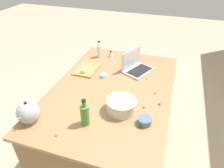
{
  "coord_description": "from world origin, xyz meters",
  "views": [
    {
      "loc": [
        1.52,
        0.49,
        2.04
      ],
      "look_at": [
        0.0,
        0.0,
        0.95
      ],
      "focal_mm": 32.44,
      "sensor_mm": 36.0,
      "label": 1
    }
  ],
  "objects_px": {
    "ramekin_medium": "(104,75)",
    "kitchen_timer": "(111,54)",
    "laptop": "(136,67)",
    "ramekin_small": "(145,121)",
    "cutting_board": "(87,69)",
    "bottle_vinegar": "(99,51)",
    "kettle": "(28,113)",
    "bottle_olive": "(85,114)",
    "butter_stick_left": "(85,69)",
    "mixing_bowl_large": "(121,105)"
  },
  "relations": [
    {
      "from": "cutting_board",
      "to": "laptop",
      "type": "bearing_deg",
      "value": 106.99
    },
    {
      "from": "ramekin_small",
      "to": "ramekin_medium",
      "type": "relative_size",
      "value": 1.48
    },
    {
      "from": "butter_stick_left",
      "to": "ramekin_small",
      "type": "relative_size",
      "value": 1.03
    },
    {
      "from": "kettle",
      "to": "ramekin_medium",
      "type": "distance_m",
      "value": 0.86
    },
    {
      "from": "bottle_olive",
      "to": "cutting_board",
      "type": "bearing_deg",
      "value": -156.79
    },
    {
      "from": "cutting_board",
      "to": "kitchen_timer",
      "type": "height_order",
      "value": "kitchen_timer"
    },
    {
      "from": "laptop",
      "to": "ramekin_small",
      "type": "height_order",
      "value": "laptop"
    },
    {
      "from": "bottle_olive",
      "to": "kettle",
      "type": "xyz_separation_m",
      "value": [
        0.1,
        -0.43,
        -0.01
      ]
    },
    {
      "from": "laptop",
      "to": "mixing_bowl_large",
      "type": "xyz_separation_m",
      "value": [
        0.69,
        0.02,
        0.01
      ]
    },
    {
      "from": "bottle_vinegar",
      "to": "ramekin_small",
      "type": "bearing_deg",
      "value": 37.42
    },
    {
      "from": "kettle",
      "to": "ramekin_medium",
      "type": "height_order",
      "value": "kettle"
    },
    {
      "from": "mixing_bowl_large",
      "to": "cutting_board",
      "type": "height_order",
      "value": "mixing_bowl_large"
    },
    {
      "from": "butter_stick_left",
      "to": "kitchen_timer",
      "type": "height_order",
      "value": "kitchen_timer"
    },
    {
      "from": "bottle_vinegar",
      "to": "kettle",
      "type": "xyz_separation_m",
      "value": [
        1.21,
        -0.13,
        -0.0
      ]
    },
    {
      "from": "mixing_bowl_large",
      "to": "butter_stick_left",
      "type": "height_order",
      "value": "mixing_bowl_large"
    },
    {
      "from": "bottle_olive",
      "to": "kitchen_timer",
      "type": "height_order",
      "value": "bottle_olive"
    },
    {
      "from": "laptop",
      "to": "kettle",
      "type": "bearing_deg",
      "value": -31.74
    },
    {
      "from": "bottle_vinegar",
      "to": "kitchen_timer",
      "type": "distance_m",
      "value": 0.15
    },
    {
      "from": "ramekin_small",
      "to": "bottle_vinegar",
      "type": "bearing_deg",
      "value": -142.58
    },
    {
      "from": "ramekin_small",
      "to": "bottle_olive",
      "type": "bearing_deg",
      "value": -72.36
    },
    {
      "from": "kitchen_timer",
      "to": "cutting_board",
      "type": "bearing_deg",
      "value": -21.06
    },
    {
      "from": "bottle_vinegar",
      "to": "kitchen_timer",
      "type": "bearing_deg",
      "value": 107.96
    },
    {
      "from": "butter_stick_left",
      "to": "kitchen_timer",
      "type": "bearing_deg",
      "value": 161.2
    },
    {
      "from": "mixing_bowl_large",
      "to": "kitchen_timer",
      "type": "height_order",
      "value": "mixing_bowl_large"
    },
    {
      "from": "laptop",
      "to": "kettle",
      "type": "relative_size",
      "value": 1.75
    },
    {
      "from": "kettle",
      "to": "ramekin_medium",
      "type": "relative_size",
      "value": 2.96
    },
    {
      "from": "kettle",
      "to": "kitchen_timer",
      "type": "relative_size",
      "value": 2.77
    },
    {
      "from": "laptop",
      "to": "ramekin_small",
      "type": "distance_m",
      "value": 0.81
    },
    {
      "from": "ramekin_medium",
      "to": "kitchen_timer",
      "type": "xyz_separation_m",
      "value": [
        -0.47,
        -0.08,
        0.02
      ]
    },
    {
      "from": "butter_stick_left",
      "to": "kitchen_timer",
      "type": "distance_m",
      "value": 0.47
    },
    {
      "from": "laptop",
      "to": "bottle_vinegar",
      "type": "height_order",
      "value": "laptop"
    },
    {
      "from": "kettle",
      "to": "ramekin_small",
      "type": "bearing_deg",
      "value": 105.49
    },
    {
      "from": "bottle_olive",
      "to": "ramekin_medium",
      "type": "relative_size",
      "value": 3.23
    },
    {
      "from": "butter_stick_left",
      "to": "mixing_bowl_large",
      "type": "bearing_deg",
      "value": 48.88
    },
    {
      "from": "kettle",
      "to": "butter_stick_left",
      "type": "xyz_separation_m",
      "value": [
        -0.81,
        0.11,
        -0.04
      ]
    },
    {
      "from": "laptop",
      "to": "cutting_board",
      "type": "relative_size",
      "value": 1.23
    },
    {
      "from": "bottle_olive",
      "to": "kettle",
      "type": "bearing_deg",
      "value": -76.71
    },
    {
      "from": "laptop",
      "to": "butter_stick_left",
      "type": "relative_size",
      "value": 3.4
    },
    {
      "from": "laptop",
      "to": "butter_stick_left",
      "type": "bearing_deg",
      "value": -67.97
    },
    {
      "from": "kitchen_timer",
      "to": "ramekin_small",
      "type": "bearing_deg",
      "value": 31.01
    },
    {
      "from": "cutting_board",
      "to": "mixing_bowl_large",
      "type": "bearing_deg",
      "value": 45.93
    },
    {
      "from": "bottle_vinegar",
      "to": "kettle",
      "type": "relative_size",
      "value": 0.97
    },
    {
      "from": "kettle",
      "to": "butter_stick_left",
      "type": "distance_m",
      "value": 0.82
    },
    {
      "from": "bottle_olive",
      "to": "cutting_board",
      "type": "relative_size",
      "value": 0.76
    },
    {
      "from": "mixing_bowl_large",
      "to": "ramekin_small",
      "type": "relative_size",
      "value": 2.38
    },
    {
      "from": "cutting_board",
      "to": "ramekin_small",
      "type": "distance_m",
      "value": 0.98
    },
    {
      "from": "bottle_vinegar",
      "to": "kettle",
      "type": "height_order",
      "value": "bottle_vinegar"
    },
    {
      "from": "mixing_bowl_large",
      "to": "butter_stick_left",
      "type": "distance_m",
      "value": 0.72
    },
    {
      "from": "bottle_olive",
      "to": "kitchen_timer",
      "type": "distance_m",
      "value": 1.17
    },
    {
      "from": "bottle_olive",
      "to": "kettle",
      "type": "relative_size",
      "value": 1.09
    }
  ]
}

